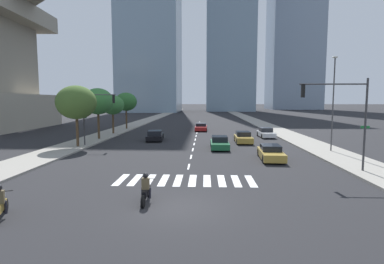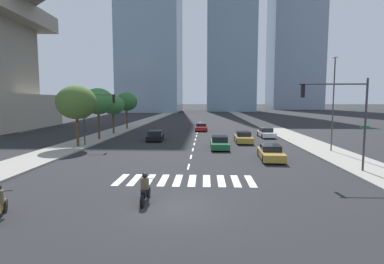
% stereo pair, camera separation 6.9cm
% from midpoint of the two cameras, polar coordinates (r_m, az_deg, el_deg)
% --- Properties ---
extents(ground_plane, '(800.00, 800.00, 0.00)m').
position_cam_midpoint_polar(ground_plane, '(14.71, -2.60, -13.82)').
color(ground_plane, '#232326').
extents(sidewalk_east, '(4.00, 260.00, 0.15)m').
position_cam_midpoint_polar(sidewalk_east, '(45.62, 17.34, -0.52)').
color(sidewalk_east, gray).
rests_on(sidewalk_east, ground).
extents(sidewalk_west, '(4.00, 260.00, 0.15)m').
position_cam_midpoint_polar(sidewalk_west, '(46.31, -15.54, -0.38)').
color(sidewalk_west, gray).
rests_on(sidewalk_west, ground).
extents(crosswalk_near, '(8.55, 2.84, 0.01)m').
position_cam_midpoint_polar(crosswalk_near, '(19.33, -1.34, -8.96)').
color(crosswalk_near, silver).
rests_on(crosswalk_near, ground).
extents(lane_divider_center, '(0.14, 50.00, 0.01)m').
position_cam_midpoint_polar(lane_divider_center, '(46.93, 0.87, -0.17)').
color(lane_divider_center, silver).
rests_on(lane_divider_center, ground).
extents(motorcycle_lead, '(0.70, 2.19, 1.49)m').
position_cam_midpoint_polar(motorcycle_lead, '(15.39, -8.67, -10.70)').
color(motorcycle_lead, black).
rests_on(motorcycle_lead, ground).
extents(motorcycle_trailing, '(1.07, 2.06, 1.49)m').
position_cam_midpoint_polar(motorcycle_trailing, '(15.48, -32.14, -11.45)').
color(motorcycle_trailing, black).
rests_on(motorcycle_trailing, ground).
extents(sedan_gold_0, '(1.90, 4.52, 1.31)m').
position_cam_midpoint_polar(sedan_gold_0, '(36.56, 9.44, -1.03)').
color(sedan_gold_0, '#B28E38').
rests_on(sedan_gold_0, ground).
extents(sedan_gold_1, '(2.01, 4.78, 1.22)m').
position_cam_midpoint_polar(sedan_gold_1, '(26.69, 14.35, -3.76)').
color(sedan_gold_1, '#B28E38').
rests_on(sedan_gold_1, ground).
extents(sedan_red_2, '(2.00, 4.70, 1.23)m').
position_cam_midpoint_polar(sedan_red_2, '(50.44, 1.67, 0.90)').
color(sedan_red_2, maroon).
rests_on(sedan_red_2, ground).
extents(sedan_white_3, '(1.89, 4.30, 1.29)m').
position_cam_midpoint_polar(sedan_white_3, '(42.50, 13.52, -0.17)').
color(sedan_white_3, silver).
rests_on(sedan_white_3, ground).
extents(sedan_green_4, '(1.84, 4.58, 1.28)m').
position_cam_midpoint_polar(sedan_green_4, '(31.81, 5.08, -2.04)').
color(sedan_green_4, '#1E6038').
rests_on(sedan_green_4, ground).
extents(sedan_black_5, '(2.25, 4.92, 1.24)m').
position_cam_midpoint_polar(sedan_black_5, '(38.54, -6.92, -0.69)').
color(sedan_black_5, black).
rests_on(sedan_black_5, ground).
extents(traffic_signal_near, '(4.81, 0.28, 6.30)m').
position_cam_midpoint_polar(traffic_signal_near, '(23.19, 25.99, 4.07)').
color(traffic_signal_near, '#333335').
rests_on(traffic_signal_near, sidewalk_east).
extents(traffic_signal_far, '(3.84, 0.28, 5.81)m').
position_cam_midpoint_polar(traffic_signal_far, '(34.51, -17.57, 4.18)').
color(traffic_signal_far, '#333335').
rests_on(traffic_signal_far, sidewalk_west).
extents(street_lamp_east, '(0.50, 0.24, 8.92)m').
position_cam_midpoint_polar(street_lamp_east, '(31.99, 24.72, 5.83)').
color(street_lamp_east, '#3F3F42').
rests_on(street_lamp_east, sidewalk_east).
extents(street_tree_nearest, '(4.13, 4.13, 6.36)m').
position_cam_midpoint_polar(street_tree_nearest, '(34.31, -20.76, 5.15)').
color(street_tree_nearest, '#4C3823').
rests_on(street_tree_nearest, sidewalk_west).
extents(street_tree_second, '(3.85, 3.85, 6.33)m').
position_cam_midpoint_polar(street_tree_second, '(40.38, -17.14, 5.45)').
color(street_tree_second, '#4C3823').
rests_on(street_tree_second, sidewalk_west).
extents(street_tree_third, '(3.30, 3.30, 5.56)m').
position_cam_midpoint_polar(street_tree_third, '(46.23, -14.57, 4.88)').
color(street_tree_third, '#4C3823').
rests_on(street_tree_third, sidewalk_west).
extents(street_tree_fourth, '(3.66, 3.66, 6.14)m').
position_cam_midpoint_polar(street_tree_fourth, '(53.63, -12.19, 5.50)').
color(street_tree_fourth, '#4C3823').
rests_on(street_tree_fourth, sidewalk_west).
extents(office_tower_center_skyline, '(21.66, 27.73, 97.95)m').
position_cam_midpoint_polar(office_tower_center_skyline, '(154.58, 7.01, 20.64)').
color(office_tower_center_skyline, '#7A93A8').
rests_on(office_tower_center_skyline, ground).
extents(office_tower_right_skyline, '(27.00, 24.39, 126.41)m').
position_cam_midpoint_polar(office_tower_right_skyline, '(192.32, 18.66, 21.75)').
color(office_tower_right_skyline, '#8C9EB2').
rests_on(office_tower_right_skyline, ground).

